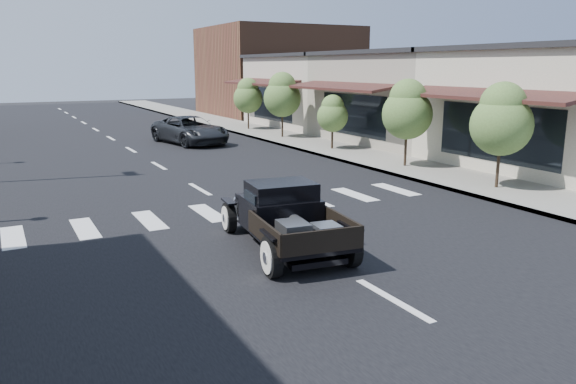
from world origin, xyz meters
name	(u,v)px	position (x,y,z in m)	size (l,w,h in m)	color
ground	(306,251)	(0.00, 0.00, 0.00)	(120.00, 120.00, 0.00)	black
road	(141,156)	(0.00, 15.00, 0.01)	(14.00, 80.00, 0.02)	black
road_markings	(173,175)	(0.00, 10.00, 0.00)	(12.00, 60.00, 0.06)	silver
sidewalk_right	(306,143)	(8.50, 15.00, 0.07)	(3.00, 80.00, 0.15)	gray
storefront_mid	(431,99)	(15.00, 13.00, 2.25)	(10.00, 9.00, 4.50)	gray
storefront_far	(339,92)	(15.00, 22.00, 2.25)	(10.00, 9.00, 4.50)	beige
far_building_right	(278,72)	(15.50, 32.00, 3.50)	(11.00, 10.00, 7.00)	brown
small_tree_a	(500,137)	(8.30, 2.32, 1.75)	(1.92, 1.92, 3.20)	#4D6C31
small_tree_b	(407,124)	(8.30, 6.85, 1.75)	(1.92, 1.92, 3.20)	#4D6C31
small_tree_c	(332,123)	(8.30, 12.16, 1.36)	(1.45, 1.45, 2.41)	#4D6C31
small_tree_d	(282,106)	(8.30, 17.29, 1.83)	(2.02, 2.02, 3.37)	#4D6C31
small_tree_e	(248,104)	(8.30, 21.88, 1.64)	(1.79, 1.79, 2.99)	#4D6C31
hotrod_pickup	(284,216)	(-0.36, 0.34, 0.75)	(2.02, 4.32, 1.50)	black
second_car	(190,130)	(3.25, 17.87, 0.70)	(2.33, 5.04, 1.40)	black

